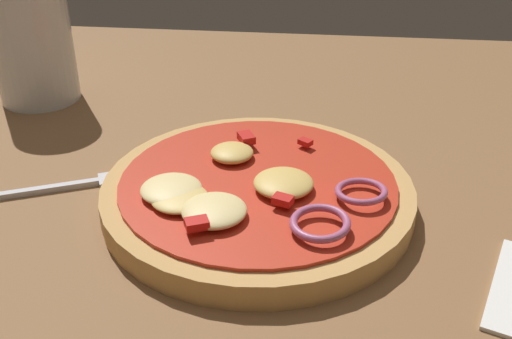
% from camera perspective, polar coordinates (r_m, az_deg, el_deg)
% --- Properties ---
extents(dining_table, '(1.21, 0.90, 0.04)m').
position_cam_1_polar(dining_table, '(0.49, 4.85, -5.47)').
color(dining_table, brown).
rests_on(dining_table, ground).
extents(pizza, '(0.24, 0.24, 0.03)m').
position_cam_1_polar(pizza, '(0.48, -0.42, -2.10)').
color(pizza, tan).
rests_on(pizza, dining_table).
extents(fork, '(0.18, 0.09, 0.01)m').
position_cam_1_polar(fork, '(0.53, -18.57, -1.62)').
color(fork, silver).
rests_on(fork, dining_table).
extents(beer_glass, '(0.08, 0.08, 0.15)m').
position_cam_1_polar(beer_glass, '(0.69, -20.54, 11.21)').
color(beer_glass, silver).
rests_on(beer_glass, dining_table).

